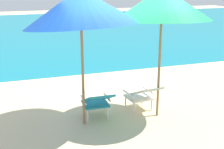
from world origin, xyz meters
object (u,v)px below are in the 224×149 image
object	(u,v)px
lounge_chair_right	(143,94)
beach_umbrella_right	(162,4)
beach_umbrella_left	(81,7)
lounge_chair_left	(97,101)

from	to	relation	value
lounge_chair_right	beach_umbrella_right	world-z (taller)	beach_umbrella_right
beach_umbrella_left	beach_umbrella_right	distance (m)	1.59
lounge_chair_left	beach_umbrella_right	world-z (taller)	beach_umbrella_right
lounge_chair_right	beach_umbrella_left	distance (m)	2.36
lounge_chair_left	beach_umbrella_left	world-z (taller)	beach_umbrella_left
lounge_chair_right	beach_umbrella_right	xyz separation A→B (m)	(0.22, -0.29, 1.95)
lounge_chair_right	beach_umbrella_right	bearing A→B (deg)	-52.52
lounge_chair_left	lounge_chair_right	distance (m)	1.05
lounge_chair_left	beach_umbrella_left	bearing A→B (deg)	-157.51
lounge_chair_left	beach_umbrella_left	distance (m)	1.95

